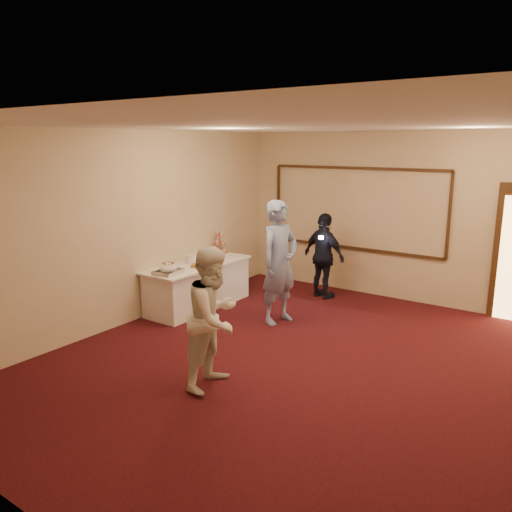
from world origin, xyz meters
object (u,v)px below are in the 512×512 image
(plate_stack_b, at_px, (217,255))
(woman, at_px, (214,318))
(man, at_px, (279,262))
(buffet_table, at_px, (198,285))
(cupcake_stand, at_px, (220,244))
(pavlova_tray, at_px, (168,269))
(tart, at_px, (198,266))
(plate_stack_a, at_px, (191,259))
(guest, at_px, (324,256))

(plate_stack_b, height_order, woman, woman)
(man, distance_m, woman, 2.30)
(buffet_table, height_order, cupcake_stand, cupcake_stand)
(pavlova_tray, bearing_deg, buffet_table, 95.71)
(pavlova_tray, xyz_separation_m, tart, (0.09, 0.59, -0.05))
(plate_stack_a, xyz_separation_m, guest, (1.67, 1.75, -0.06))
(pavlova_tray, distance_m, tart, 0.60)
(buffet_table, distance_m, plate_stack_b, 0.63)
(plate_stack_a, distance_m, tart, 0.35)
(woman, bearing_deg, plate_stack_b, 32.07)
(man, height_order, guest, man)
(tart, bearing_deg, man, 14.91)
(man, bearing_deg, pavlova_tray, 134.81)
(woman, bearing_deg, plate_stack_a, 40.68)
(tart, xyz_separation_m, man, (1.38, 0.37, 0.18))
(guest, bearing_deg, man, 106.39)
(buffet_table, xyz_separation_m, pavlova_tray, (0.08, -0.79, 0.46))
(plate_stack_b, bearing_deg, man, -9.87)
(buffet_table, height_order, woman, woman)
(pavlova_tray, distance_m, plate_stack_a, 0.79)
(tart, xyz_separation_m, woman, (1.91, -1.87, 0.04))
(pavlova_tray, relative_size, man, 0.26)
(plate_stack_b, xyz_separation_m, tart, (0.08, -0.62, -0.06))
(buffet_table, height_order, plate_stack_a, plate_stack_a)
(buffet_table, distance_m, guest, 2.34)
(cupcake_stand, bearing_deg, buffet_table, -74.32)
(man, height_order, woman, man)
(pavlova_tray, xyz_separation_m, plate_stack_b, (0.01, 1.21, 0.01))
(buffet_table, height_order, tart, tart)
(man, bearing_deg, plate_stack_b, 92.01)
(cupcake_stand, xyz_separation_m, plate_stack_a, (0.13, -0.95, -0.09))
(pavlova_tray, relative_size, tart, 1.94)
(buffet_table, distance_m, woman, 2.97)
(buffet_table, xyz_separation_m, woman, (2.08, -2.07, 0.45))
(woman, xyz_separation_m, guest, (-0.54, 3.79, -0.05))
(woman, bearing_deg, pavlova_tray, 50.77)
(pavlova_tray, distance_m, man, 1.76)
(tart, bearing_deg, woman, -44.46)
(buffet_table, xyz_separation_m, plate_stack_a, (-0.13, -0.03, 0.46))
(buffet_table, relative_size, plate_stack_a, 11.57)
(pavlova_tray, distance_m, woman, 2.38)
(plate_stack_b, distance_m, man, 1.49)
(tart, bearing_deg, guest, 54.60)
(buffet_table, xyz_separation_m, cupcake_stand, (-0.26, 0.92, 0.54))
(man, bearing_deg, buffet_table, 107.94)
(man, bearing_deg, tart, 116.80)
(buffet_table, xyz_separation_m, tart, (0.17, -0.20, 0.41))
(pavlova_tray, height_order, cupcake_stand, cupcake_stand)
(buffet_table, xyz_separation_m, man, (1.55, 0.16, 0.59))
(plate_stack_a, relative_size, tart, 0.70)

